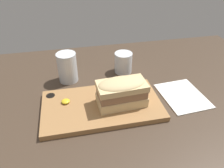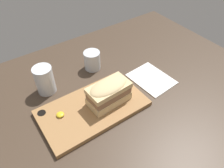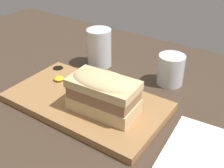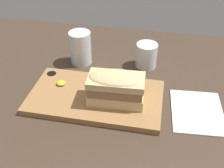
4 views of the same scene
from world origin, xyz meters
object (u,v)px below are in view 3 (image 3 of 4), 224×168
Objects in this scene: serving_board at (85,101)px; sandwich at (103,92)px; napkin at (203,152)px; wine_glass at (171,71)px; water_glass at (99,50)px.

serving_board is 8.90cm from sandwich.
sandwich reaches higher than napkin.
serving_board reaches higher than napkin.
serving_board is 24.78cm from wine_glass.
water_glass reaches higher than napkin.
serving_board is 21.63cm from water_glass.
napkin is at bearing 0.31° from serving_board.
napkin is at bearing -51.65° from wine_glass.
napkin is (38.88, -18.83, -4.75)cm from water_glass.
napkin is (29.35, 0.16, -0.71)cm from serving_board.
water_glass is at bearing 128.42° from sandwich.
serving_board is 3.37× the size of water_glass.
serving_board is 4.62× the size of wine_glass.
water_glass is (-9.53, 18.99, 4.04)cm from serving_board.
serving_board is at bearing -63.35° from water_glass.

